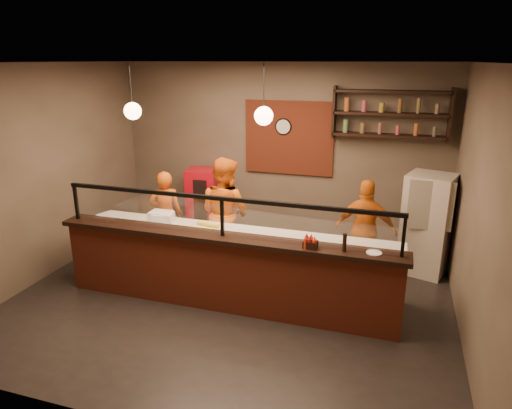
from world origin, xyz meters
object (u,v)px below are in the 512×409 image
(pepper_mill, at_px, (345,242))
(condiment_caddy, at_px, (310,244))
(cook_left, at_px, (166,214))
(cook_right, at_px, (365,230))
(cook_mid, at_px, (225,212))
(pizza_dough, at_px, (224,235))
(wall_clock, at_px, (283,127))
(red_cooler, at_px, (203,202))
(fridge, at_px, (427,224))

(pepper_mill, bearing_deg, condiment_caddy, -177.57)
(cook_left, bearing_deg, cook_right, 162.56)
(cook_left, bearing_deg, cook_mid, 158.08)
(cook_left, height_order, pepper_mill, cook_left)
(pizza_dough, relative_size, pepper_mill, 2.17)
(wall_clock, height_order, cook_left, wall_clock)
(cook_right, height_order, pepper_mill, cook_right)
(cook_mid, height_order, pizza_dough, cook_mid)
(cook_mid, height_order, red_cooler, cook_mid)
(cook_mid, distance_m, fridge, 3.16)
(condiment_caddy, bearing_deg, fridge, 55.15)
(fridge, distance_m, red_cooler, 4.00)
(wall_clock, xyz_separation_m, cook_right, (1.61, -1.26, -1.32))
(cook_left, distance_m, condiment_caddy, 3.09)
(cook_right, bearing_deg, cook_mid, 7.37)
(fridge, height_order, pepper_mill, fridge)
(cook_mid, bearing_deg, pizza_dough, 132.20)
(cook_mid, relative_size, pepper_mill, 7.96)
(cook_right, relative_size, pizza_dough, 3.19)
(cook_right, xyz_separation_m, pizza_dough, (-1.84, -1.13, 0.13))
(red_cooler, relative_size, pepper_mill, 5.74)
(condiment_caddy, bearing_deg, cook_mid, 139.92)
(cook_mid, bearing_deg, pepper_mill, 167.95)
(red_cooler, bearing_deg, wall_clock, 2.09)
(cook_left, height_order, condiment_caddy, cook_left)
(cook_right, xyz_separation_m, red_cooler, (-3.08, 0.95, -0.13))
(red_cooler, height_order, pizza_dough, red_cooler)
(pizza_dough, bearing_deg, cook_mid, 110.53)
(cook_mid, relative_size, red_cooler, 1.39)
(cook_right, bearing_deg, cook_left, 5.18)
(cook_right, bearing_deg, wall_clock, -35.28)
(cook_right, distance_m, condiment_caddy, 1.69)
(cook_right, distance_m, red_cooler, 3.23)
(condiment_caddy, bearing_deg, cook_right, 70.60)
(wall_clock, bearing_deg, cook_mid, -112.01)
(wall_clock, height_order, condiment_caddy, wall_clock)
(fridge, bearing_deg, wall_clock, -179.86)
(cook_mid, distance_m, pepper_mill, 2.47)
(condiment_caddy, bearing_deg, pizza_dough, 161.44)
(condiment_caddy, distance_m, pepper_mill, 0.41)
(cook_left, relative_size, fridge, 0.94)
(red_cooler, bearing_deg, pepper_mill, -50.16)
(pizza_dough, height_order, pepper_mill, pepper_mill)
(wall_clock, relative_size, cook_left, 0.20)
(wall_clock, height_order, red_cooler, wall_clock)
(fridge, distance_m, condiment_caddy, 2.54)
(cook_right, relative_size, red_cooler, 1.20)
(fridge, height_order, pizza_dough, fridge)
(wall_clock, relative_size, pepper_mill, 1.33)
(cook_mid, xyz_separation_m, condiment_caddy, (1.64, -1.38, 0.21))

